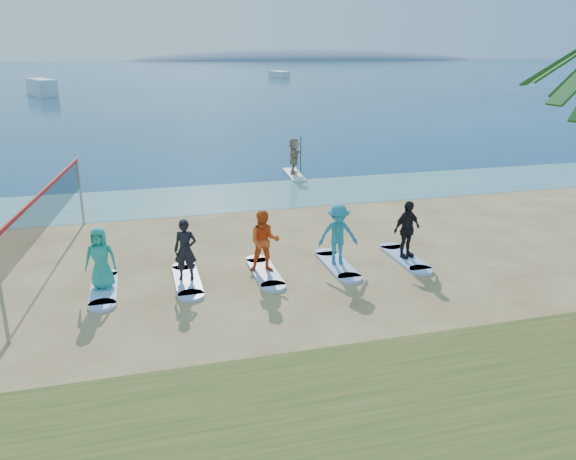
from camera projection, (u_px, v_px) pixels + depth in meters
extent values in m
plane|color=tan|center=(325.00, 289.00, 15.29)|extent=(600.00, 600.00, 0.00)
plane|color=teal|center=(248.00, 196.00, 24.92)|extent=(600.00, 600.00, 0.00)
plane|color=navy|center=(145.00, 71.00, 162.10)|extent=(600.00, 600.00, 0.00)
ellipsoid|color=slate|center=(312.00, 60.00, 314.43)|extent=(220.00, 56.00, 18.00)
cylinder|color=gray|center=(0.00, 292.00, 12.07)|extent=(0.09, 0.09, 2.50)
cylinder|color=gray|center=(80.00, 192.00, 20.53)|extent=(0.09, 0.09, 2.50)
cube|color=black|center=(48.00, 207.00, 16.10)|extent=(1.02, 8.95, 1.00)
cube|color=red|center=(45.00, 189.00, 15.94)|extent=(1.05, 8.95, 0.10)
cube|color=silver|center=(294.00, 175.00, 28.86)|extent=(0.96, 3.05, 0.12)
imported|color=tan|center=(294.00, 156.00, 28.57)|extent=(1.08, 1.76, 1.81)
cube|color=silver|center=(43.00, 95.00, 78.43)|extent=(5.17, 9.13, 2.24)
cube|color=silver|center=(279.00, 78.00, 126.07)|extent=(3.52, 6.85, 1.43)
cube|color=#9FBEF6|center=(104.00, 289.00, 15.16)|extent=(0.70, 2.20, 0.09)
imported|color=teal|center=(100.00, 258.00, 14.88)|extent=(0.91, 0.68, 1.69)
cube|color=#9FBEF6|center=(187.00, 280.00, 15.72)|extent=(0.70, 2.20, 0.09)
imported|color=black|center=(185.00, 250.00, 15.44)|extent=(0.73, 0.58, 1.73)
cube|color=#9FBEF6|center=(265.00, 272.00, 16.28)|extent=(0.70, 2.20, 0.09)
imported|color=#E04B17|center=(264.00, 241.00, 15.98)|extent=(1.00, 0.85, 1.81)
cube|color=#9FBEF6|center=(337.00, 265.00, 16.84)|extent=(0.70, 2.20, 0.09)
imported|color=teal|center=(338.00, 235.00, 16.54)|extent=(1.27, 0.85, 1.83)
cube|color=#9FBEF6|center=(405.00, 258.00, 17.40)|extent=(0.70, 2.20, 0.09)
imported|color=black|center=(407.00, 229.00, 17.11)|extent=(1.13, 0.76, 1.78)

